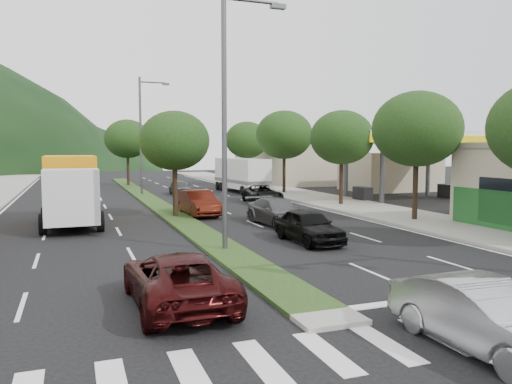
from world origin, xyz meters
name	(u,v)px	position (x,y,z in m)	size (l,w,h in m)	color
ground	(320,316)	(0.00, 0.00, 0.00)	(160.00, 160.00, 0.00)	black
sidewalk_right	(315,198)	(12.50, 25.00, 0.07)	(5.00, 90.00, 0.15)	gray
median	(150,200)	(0.00, 28.00, 0.06)	(1.60, 56.00, 0.12)	#1B3312
crosswalk	(366,346)	(0.00, -2.00, 0.01)	(19.00, 2.20, 0.01)	silver
gas_canopy	(408,140)	(19.00, 22.00, 4.65)	(12.20, 8.20, 5.25)	silver
bldg_right_far	(295,160)	(19.50, 44.00, 2.60)	(10.00, 16.00, 5.20)	#BBB095
tree_r_b	(417,129)	(12.00, 12.00, 5.04)	(4.80, 4.80, 6.94)	black
tree_r_c	(342,138)	(12.00, 20.00, 4.75)	(4.40, 4.40, 6.48)	black
tree_r_d	(284,135)	(12.00, 30.00, 5.18)	(5.00, 5.00, 7.17)	black
tree_r_e	(247,140)	(12.00, 40.00, 4.89)	(4.60, 4.60, 6.71)	black
tree_med_near	(174,141)	(0.00, 18.00, 4.43)	(4.00, 4.00, 6.02)	black
tree_med_far	(127,139)	(0.00, 44.00, 5.01)	(4.80, 4.80, 6.94)	black
streetlight_near	(229,107)	(0.21, 8.00, 5.58)	(2.60, 0.25, 10.00)	#47494C
streetlight_mid	(143,130)	(0.21, 33.00, 5.58)	(2.60, 0.25, 10.00)	#47494C
sedan_silver	(485,317)	(2.04, -3.00, 0.70)	(1.49, 4.26, 1.40)	#919398
suv_maroon	(177,279)	(-3.06, 2.00, 0.69)	(2.28, 4.95, 1.38)	black
car_queue_a	(308,226)	(3.87, 8.55, 0.71)	(1.69, 4.19, 1.43)	black
car_queue_b	(278,212)	(4.54, 13.55, 0.69)	(1.92, 4.73, 1.37)	#4C4B51
car_queue_c	(199,203)	(1.50, 18.55, 0.75)	(1.59, 4.55, 1.50)	#4A150C
car_queue_d	(263,194)	(7.51, 23.55, 0.66)	(2.19, 4.75, 1.32)	black
car_queue_e	(180,187)	(3.15, 32.25, 0.63)	(1.49, 3.71, 1.27)	#47474B
box_truck	(71,192)	(-5.63, 17.24, 1.71)	(2.96, 7.35, 3.61)	silver
motorhome	(241,174)	(9.00, 32.91, 1.64)	(3.09, 8.17, 3.07)	white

